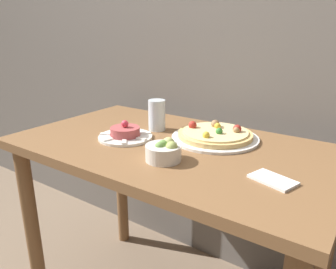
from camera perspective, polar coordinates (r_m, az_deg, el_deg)
back_wall at (r=1.53m, az=11.24°, el=21.95°), size 8.00×0.05×2.60m
dining_table at (r=1.24m, az=0.61°, el=-7.16°), size 1.17×0.68×0.79m
pizza_plate at (r=1.25m, az=8.21°, el=-0.11°), size 0.33×0.33×0.06m
tartare_plate at (r=1.25m, az=-7.45°, el=0.09°), size 0.21×0.21×0.07m
small_bowl at (r=1.04m, az=-0.68°, el=-2.86°), size 0.11×0.11×0.07m
drinking_glass at (r=1.33m, az=-1.96°, el=3.39°), size 0.07×0.07×0.12m
napkin at (r=0.95m, az=17.80°, el=-7.53°), size 0.14×0.11×0.01m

